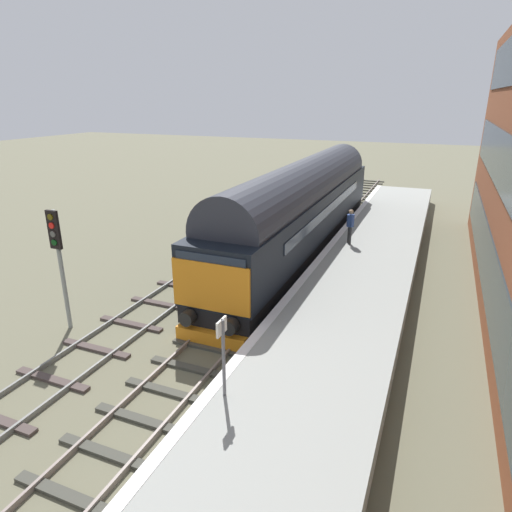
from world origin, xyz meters
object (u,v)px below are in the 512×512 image
Objects in this scene: diesel_locomotive at (303,206)px; platform_number_sign at (223,346)px; signal_post_near at (58,253)px; waiting_passenger at (350,223)px.

platform_number_sign is at bearing -80.83° from diesel_locomotive.
signal_post_near is at bearing 161.08° from platform_number_sign.
signal_post_near is (-5.09, -10.54, 0.24)m from diesel_locomotive.
signal_post_near is at bearing 117.69° from waiting_passenger.
platform_number_sign is 1.18× the size of waiting_passenger.
diesel_locomotive is 12.03× the size of waiting_passenger.
waiting_passenger is at bearing -12.47° from diesel_locomotive.
waiting_passenger is at bearing 88.19° from platform_number_sign.
platform_number_sign is at bearing 153.06° from waiting_passenger.
diesel_locomotive reaches higher than platform_number_sign.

